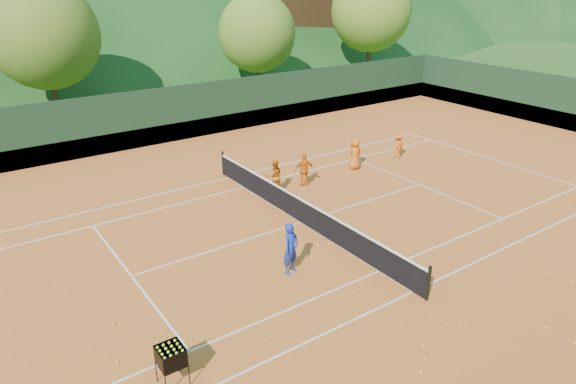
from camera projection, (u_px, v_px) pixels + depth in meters
ground at (301, 223)px, 18.98m from camera, size 400.00×400.00×0.00m
clay_court at (301, 223)px, 18.98m from camera, size 40.00×24.00×0.02m
coach at (291, 248)px, 15.52m from camera, size 0.70×0.58×1.65m
student_a at (275, 176)px, 21.34m from camera, size 0.82×0.73×1.41m
student_b at (304, 170)px, 21.95m from camera, size 0.93×0.64×1.46m
student_c at (355, 154)px, 23.86m from camera, size 0.75×0.50×1.48m
student_d at (398, 146)px, 25.24m from camera, size 0.92×0.66×1.29m
tennis_ball_0 at (423, 345)px, 12.69m from camera, size 0.07×0.07×0.07m
tennis_ball_1 at (461, 325)px, 13.38m from camera, size 0.07×0.07×0.07m
tennis_ball_2 at (573, 281)px, 15.30m from camera, size 0.07×0.07×0.07m
tennis_ball_4 at (549, 273)px, 15.68m from camera, size 0.07×0.07×0.07m
tennis_ball_6 at (574, 343)px, 12.74m from camera, size 0.07×0.07×0.07m
tennis_ball_7 at (318, 246)px, 17.25m from camera, size 0.07×0.07×0.07m
tennis_ball_8 at (545, 328)px, 13.29m from camera, size 0.07×0.07×0.07m
tennis_ball_9 at (312, 258)px, 16.56m from camera, size 0.07×0.07×0.07m
tennis_ball_10 at (424, 359)px, 12.20m from camera, size 0.07×0.07×0.07m
tennis_ball_11 at (205, 365)px, 12.04m from camera, size 0.07×0.07×0.07m
tennis_ball_12 at (304, 257)px, 16.62m from camera, size 0.07×0.07×0.07m
tennis_ball_13 at (421, 372)px, 11.83m from camera, size 0.07×0.07×0.07m
tennis_ball_14 at (118, 363)px, 12.10m from camera, size 0.07×0.07×0.07m
tennis_ball_16 at (329, 244)px, 17.42m from camera, size 0.07×0.07×0.07m
tennis_ball_17 at (113, 325)px, 13.39m from camera, size 0.07×0.07×0.07m
tennis_ball_18 at (341, 296)px, 14.58m from camera, size 0.07×0.07×0.07m
court_lines at (301, 222)px, 18.97m from camera, size 23.83×11.03×0.00m
tennis_net at (301, 210)px, 18.78m from camera, size 0.10×12.07×1.10m
perimeter_fence at (301, 191)px, 18.48m from camera, size 40.40×24.24×3.00m
ball_hopper at (171, 357)px, 11.24m from camera, size 0.57×0.57×1.00m
chalet_mid at (130, 16)px, 45.79m from camera, size 12.65×8.82×11.45m
chalet_right at (285, 9)px, 50.04m from camera, size 11.50×8.82×11.91m
tree_b at (44, 35)px, 29.90m from camera, size 6.40×6.40×8.40m
tree_c at (257, 33)px, 36.77m from camera, size 5.60×5.60×7.35m
tree_d at (371, 11)px, 43.46m from camera, size 6.80×6.80×8.93m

